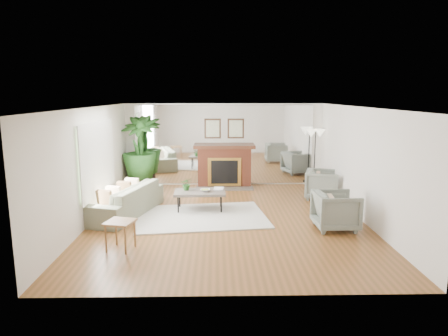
{
  "coord_description": "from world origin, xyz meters",
  "views": [
    {
      "loc": [
        -0.25,
        -8.65,
        2.78
      ],
      "look_at": [
        -0.06,
        0.6,
        1.06
      ],
      "focal_mm": 32.0,
      "sensor_mm": 36.0,
      "label": 1
    }
  ],
  "objects_px": {
    "armchair_front": "(336,211)",
    "fireplace": "(224,165)",
    "side_table": "(120,226)",
    "floor_lamp": "(315,138)",
    "potted_ficus": "(140,150)",
    "sofa": "(125,200)",
    "armchair_back": "(322,184)",
    "coffee_table": "(200,193)"
  },
  "relations": [
    {
      "from": "potted_ficus",
      "to": "sofa",
      "type": "bearing_deg",
      "value": -87.56
    },
    {
      "from": "fireplace",
      "to": "sofa",
      "type": "height_order",
      "value": "fireplace"
    },
    {
      "from": "coffee_table",
      "to": "sofa",
      "type": "height_order",
      "value": "sofa"
    },
    {
      "from": "floor_lamp",
      "to": "potted_ficus",
      "type": "bearing_deg",
      "value": -179.62
    },
    {
      "from": "side_table",
      "to": "potted_ficus",
      "type": "relative_size",
      "value": 0.27
    },
    {
      "from": "sofa",
      "to": "side_table",
      "type": "bearing_deg",
      "value": 26.48
    },
    {
      "from": "fireplace",
      "to": "potted_ficus",
      "type": "bearing_deg",
      "value": -174.88
    },
    {
      "from": "fireplace",
      "to": "coffee_table",
      "type": "distance_m",
      "value": 2.68
    },
    {
      "from": "fireplace",
      "to": "armchair_front",
      "type": "distance_m",
      "value": 4.57
    },
    {
      "from": "armchair_front",
      "to": "fireplace",
      "type": "bearing_deg",
      "value": 27.9
    },
    {
      "from": "side_table",
      "to": "floor_lamp",
      "type": "xyz_separation_m",
      "value": [
        4.68,
        4.83,
        1.05
      ]
    },
    {
      "from": "sofa",
      "to": "armchair_back",
      "type": "distance_m",
      "value": 5.17
    },
    {
      "from": "coffee_table",
      "to": "floor_lamp",
      "type": "relative_size",
      "value": 0.7
    },
    {
      "from": "armchair_front",
      "to": "side_table",
      "type": "xyz_separation_m",
      "value": [
        -4.22,
        -1.05,
        0.06
      ]
    },
    {
      "from": "armchair_front",
      "to": "armchair_back",
      "type": "bearing_deg",
      "value": -9.92
    },
    {
      "from": "armchair_back",
      "to": "potted_ficus",
      "type": "distance_m",
      "value": 5.32
    },
    {
      "from": "potted_ficus",
      "to": "floor_lamp",
      "type": "distance_m",
      "value": 5.22
    },
    {
      "from": "armchair_back",
      "to": "armchair_front",
      "type": "height_order",
      "value": "armchair_front"
    },
    {
      "from": "fireplace",
      "to": "floor_lamp",
      "type": "distance_m",
      "value": 2.83
    },
    {
      "from": "side_table",
      "to": "floor_lamp",
      "type": "bearing_deg",
      "value": 45.89
    },
    {
      "from": "sofa",
      "to": "potted_ficus",
      "type": "relative_size",
      "value": 1.11
    },
    {
      "from": "armchair_back",
      "to": "armchair_front",
      "type": "xyz_separation_m",
      "value": [
        -0.36,
        -2.44,
        0.0
      ]
    },
    {
      "from": "armchair_back",
      "to": "side_table",
      "type": "xyz_separation_m",
      "value": [
        -4.58,
        -3.49,
        0.06
      ]
    },
    {
      "from": "fireplace",
      "to": "sofa",
      "type": "xyz_separation_m",
      "value": [
        -2.39,
        -2.86,
        -0.31
      ]
    },
    {
      "from": "coffee_table",
      "to": "sofa",
      "type": "xyz_separation_m",
      "value": [
        -1.75,
        -0.26,
        -0.1
      ]
    },
    {
      "from": "armchair_back",
      "to": "potted_ficus",
      "type": "xyz_separation_m",
      "value": [
        -5.1,
        1.3,
        0.76
      ]
    },
    {
      "from": "armchair_back",
      "to": "armchair_front",
      "type": "relative_size",
      "value": 0.99
    },
    {
      "from": "coffee_table",
      "to": "potted_ficus",
      "type": "height_order",
      "value": "potted_ficus"
    },
    {
      "from": "armchair_front",
      "to": "floor_lamp",
      "type": "bearing_deg",
      "value": -8.48
    },
    {
      "from": "armchair_front",
      "to": "side_table",
      "type": "distance_m",
      "value": 4.35
    },
    {
      "from": "armchair_back",
      "to": "armchair_front",
      "type": "bearing_deg",
      "value": -170.96
    },
    {
      "from": "sofa",
      "to": "floor_lamp",
      "type": "relative_size",
      "value": 1.36
    },
    {
      "from": "side_table",
      "to": "armchair_back",
      "type": "bearing_deg",
      "value": 37.33
    },
    {
      "from": "sofa",
      "to": "armchair_front",
      "type": "height_order",
      "value": "armchair_front"
    },
    {
      "from": "armchair_back",
      "to": "potted_ficus",
      "type": "bearing_deg",
      "value": 93.14
    },
    {
      "from": "fireplace",
      "to": "potted_ficus",
      "type": "relative_size",
      "value": 0.95
    },
    {
      "from": "sofa",
      "to": "floor_lamp",
      "type": "distance_m",
      "value": 5.86
    },
    {
      "from": "armchair_back",
      "to": "floor_lamp",
      "type": "distance_m",
      "value": 1.74
    },
    {
      "from": "armchair_front",
      "to": "coffee_table",
      "type": "bearing_deg",
      "value": 62.97
    },
    {
      "from": "potted_ficus",
      "to": "armchair_front",
      "type": "bearing_deg",
      "value": -38.29
    },
    {
      "from": "sofa",
      "to": "armchair_back",
      "type": "bearing_deg",
      "value": 120.66
    },
    {
      "from": "armchair_back",
      "to": "fireplace",
      "type": "bearing_deg",
      "value": 77.04
    }
  ]
}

